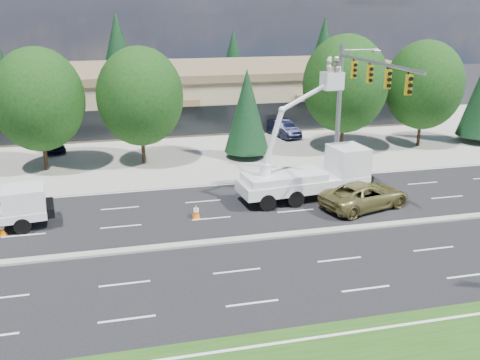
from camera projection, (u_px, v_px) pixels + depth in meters
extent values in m
plane|color=black|center=(223.00, 242.00, 27.20)|extent=(140.00, 140.00, 0.00)
cube|color=gray|center=(176.00, 145.00, 45.66)|extent=(140.00, 22.00, 0.01)
cube|color=gray|center=(223.00, 241.00, 27.18)|extent=(120.00, 0.55, 0.12)
cube|color=tan|center=(163.00, 97.00, 54.11)|extent=(50.00, 15.00, 5.00)
cube|color=brown|center=(162.00, 70.00, 53.27)|extent=(50.40, 15.40, 0.70)
cube|color=black|center=(172.00, 122.00, 47.45)|extent=(48.00, 0.12, 2.60)
cylinder|color=#332114|center=(45.00, 151.00, 38.41)|extent=(0.28, 0.28, 2.86)
ellipsoid|color=black|center=(38.00, 100.00, 37.23)|extent=(6.35, 6.35, 7.30)
cylinder|color=#332114|center=(143.00, 146.00, 39.95)|extent=(0.28, 0.28, 2.83)
ellipsoid|color=black|center=(140.00, 96.00, 38.78)|extent=(6.28, 6.28, 7.23)
cylinder|color=#332114|center=(247.00, 152.00, 42.02)|extent=(0.26, 0.26, 0.80)
cone|color=black|center=(247.00, 111.00, 40.97)|extent=(3.50, 3.50, 6.39)
cylinder|color=#332114|center=(342.00, 133.00, 43.41)|extent=(0.28, 0.28, 3.03)
ellipsoid|color=black|center=(345.00, 84.00, 42.16)|extent=(6.74, 6.74, 7.75)
cylinder|color=#332114|center=(419.00, 129.00, 44.97)|extent=(0.28, 0.28, 2.85)
ellipsoid|color=black|center=(424.00, 85.00, 43.79)|extent=(6.34, 6.34, 7.29)
cylinder|color=#332114|center=(480.00, 137.00, 46.61)|extent=(0.26, 0.26, 0.80)
cylinder|color=#332114|center=(121.00, 99.00, 64.97)|extent=(0.26, 0.26, 0.80)
cone|color=black|center=(118.00, 54.00, 63.29)|extent=(5.41, 5.41, 9.89)
cylinder|color=#332114|center=(233.00, 95.00, 68.03)|extent=(0.26, 0.26, 0.80)
cone|color=black|center=(233.00, 62.00, 66.73)|extent=(4.29, 4.29, 7.84)
cylinder|color=#332114|center=(322.00, 91.00, 70.66)|extent=(0.26, 0.26, 0.80)
cone|color=black|center=(324.00, 53.00, 69.09)|extent=(5.08, 5.08, 9.28)
cylinder|color=gray|center=(338.00, 112.00, 36.46)|extent=(0.32, 0.32, 9.00)
cylinder|color=gray|center=(377.00, 63.00, 30.64)|extent=(0.20, 10.00, 0.20)
cylinder|color=gray|center=(360.00, 50.00, 35.45)|extent=(2.60, 0.12, 0.12)
cube|color=gold|center=(354.00, 70.00, 33.65)|extent=(0.32, 0.22, 1.05)
cube|color=gold|center=(370.00, 74.00, 31.62)|extent=(0.32, 0.22, 1.05)
cube|color=gold|center=(388.00, 79.00, 29.59)|extent=(0.32, 0.22, 1.05)
cube|color=gold|center=(409.00, 85.00, 27.56)|extent=(0.32, 0.22, 1.05)
cube|color=white|center=(24.00, 200.00, 28.62)|extent=(2.37, 2.33, 1.46)
cube|color=black|center=(36.00, 196.00, 28.77)|extent=(0.29, 1.85, 0.98)
cube|color=white|center=(303.00, 183.00, 32.87)|extent=(8.30, 3.27, 0.71)
cube|color=white|center=(348.00, 162.00, 33.49)|extent=(2.26, 2.58, 2.02)
cube|color=black|center=(358.00, 159.00, 33.68)|extent=(0.29, 2.02, 1.21)
cube|color=white|center=(284.00, 177.00, 32.28)|extent=(5.07, 2.83, 0.51)
cylinder|color=white|center=(265.00, 170.00, 31.72)|extent=(0.71, 0.71, 0.81)
cube|color=white|center=(332.00, 80.00, 31.42)|extent=(1.20, 1.02, 1.09)
imported|color=beige|center=(329.00, 74.00, 31.22)|extent=(0.48, 0.68, 1.74)
imported|color=beige|center=(336.00, 73.00, 31.36)|extent=(0.75, 0.91, 1.74)
ellipsoid|color=white|center=(330.00, 58.00, 30.94)|extent=(0.26, 0.26, 0.18)
ellipsoid|color=white|center=(337.00, 58.00, 31.08)|extent=(0.26, 0.26, 0.18)
cube|color=orange|center=(3.00, 235.00, 28.01)|extent=(0.40, 0.40, 0.03)
cone|color=orange|center=(2.00, 229.00, 27.91)|extent=(0.36, 0.36, 0.70)
cylinder|color=white|center=(2.00, 228.00, 27.89)|extent=(0.29, 0.29, 0.10)
cube|color=orange|center=(196.00, 216.00, 30.52)|extent=(0.40, 0.40, 0.03)
cone|color=orange|center=(196.00, 210.00, 30.41)|extent=(0.36, 0.36, 0.70)
cylinder|color=white|center=(196.00, 209.00, 30.39)|extent=(0.29, 0.29, 0.10)
cube|color=orange|center=(196.00, 218.00, 30.21)|extent=(0.40, 0.40, 0.03)
cone|color=orange|center=(196.00, 212.00, 30.11)|extent=(0.36, 0.36, 0.70)
cylinder|color=white|center=(196.00, 211.00, 30.09)|extent=(0.29, 0.29, 0.10)
imported|color=olive|center=(365.00, 195.00, 31.55)|extent=(6.06, 4.01, 1.55)
imported|color=black|center=(51.00, 143.00, 43.63)|extent=(2.82, 4.28, 1.35)
imported|color=black|center=(282.00, 128.00, 48.51)|extent=(2.47, 4.72, 1.48)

